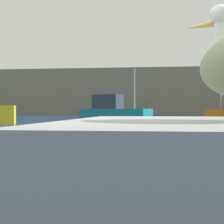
{
  "coord_description": "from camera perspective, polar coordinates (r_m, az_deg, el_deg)",
  "views": [
    {
      "loc": [
        0.82,
        -2.95,
        0.94
      ],
      "look_at": [
        -2.53,
        21.39,
        0.77
      ],
      "focal_mm": 60.61,
      "sensor_mm": 36.0,
      "label": 1
    }
  ],
  "objects": [
    {
      "name": "hillside_backdrop",
      "position": [
        71.71,
        7.18,
        2.88
      ],
      "size": [
        140.0,
        15.37,
        8.08
      ],
      "primitive_type": "cube",
      "color": "#7F755B",
      "rests_on": "ground"
    },
    {
      "name": "fishing_boat_teal",
      "position": [
        34.69,
        0.14,
        0.22
      ],
      "size": [
        6.99,
        4.6,
        4.54
      ],
      "rotation": [
        0.0,
        0.0,
        -0.45
      ],
      "color": "teal",
      "rests_on": "ground"
    }
  ]
}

